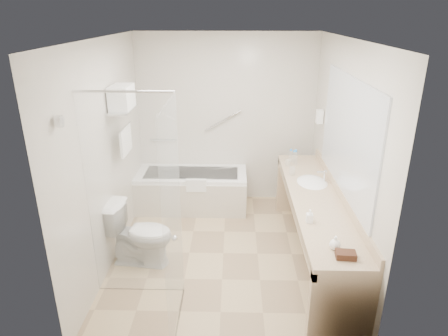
{
  "coord_description": "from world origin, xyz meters",
  "views": [
    {
      "loc": [
        0.11,
        -4.14,
        2.75
      ],
      "look_at": [
        0.0,
        0.3,
        1.0
      ],
      "focal_mm": 32.0,
      "sensor_mm": 36.0,
      "label": 1
    }
  ],
  "objects_px": {
    "toilet": "(140,234)",
    "water_bottle_left": "(291,156)",
    "bathtub": "(192,190)",
    "vanity_counter": "(314,213)",
    "amenity_basket": "(346,255)"
  },
  "relations": [
    {
      "from": "water_bottle_left",
      "to": "vanity_counter",
      "type": "bearing_deg",
      "value": -82.68
    },
    {
      "from": "bathtub",
      "to": "water_bottle_left",
      "type": "distance_m",
      "value": 1.56
    },
    {
      "from": "toilet",
      "to": "bathtub",
      "type": "bearing_deg",
      "value": -10.44
    },
    {
      "from": "vanity_counter",
      "to": "water_bottle_left",
      "type": "height_order",
      "value": "water_bottle_left"
    },
    {
      "from": "vanity_counter",
      "to": "water_bottle_left",
      "type": "distance_m",
      "value": 1.14
    },
    {
      "from": "vanity_counter",
      "to": "water_bottle_left",
      "type": "relative_size",
      "value": 15.25
    },
    {
      "from": "vanity_counter",
      "to": "amenity_basket",
      "type": "distance_m",
      "value": 1.19
    },
    {
      "from": "bathtub",
      "to": "water_bottle_left",
      "type": "relative_size",
      "value": 9.04
    },
    {
      "from": "toilet",
      "to": "water_bottle_left",
      "type": "distance_m",
      "value": 2.23
    },
    {
      "from": "bathtub",
      "to": "toilet",
      "type": "xyz_separation_m",
      "value": [
        -0.45,
        -1.43,
        0.09
      ]
    },
    {
      "from": "bathtub",
      "to": "toilet",
      "type": "distance_m",
      "value": 1.5
    },
    {
      "from": "vanity_counter",
      "to": "toilet",
      "type": "distance_m",
      "value": 1.99
    },
    {
      "from": "amenity_basket",
      "to": "vanity_counter",
      "type": "bearing_deg",
      "value": 91.17
    },
    {
      "from": "water_bottle_left",
      "to": "amenity_basket",
      "type": "bearing_deg",
      "value": -85.85
    },
    {
      "from": "bathtub",
      "to": "water_bottle_left",
      "type": "bearing_deg",
      "value": -12.1
    }
  ]
}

